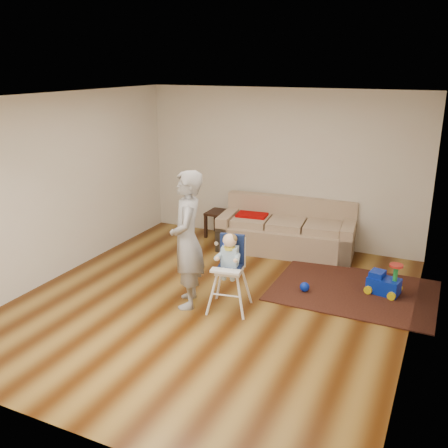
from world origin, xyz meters
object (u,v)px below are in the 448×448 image
at_px(adult, 187,240).
at_px(high_chair, 230,273).
at_px(sofa, 286,226).
at_px(ride_on_toy, 384,277).
at_px(side_table, 221,224).
at_px(toy_ball, 305,287).

bearing_deg(adult, high_chair, 75.05).
height_order(sofa, adult, adult).
bearing_deg(ride_on_toy, side_table, 168.43).
bearing_deg(adult, toy_ball, 101.72).
relative_size(ride_on_toy, high_chair, 0.45).
xyz_separation_m(ride_on_toy, high_chair, (-1.77, -1.31, 0.25)).
bearing_deg(ride_on_toy, toy_ball, -147.01).
height_order(ride_on_toy, toy_ball, ride_on_toy).
bearing_deg(high_chair, side_table, 107.56).
bearing_deg(toy_ball, sofa, 117.50).
relative_size(sofa, side_table, 5.00).
bearing_deg(sofa, ride_on_toy, -37.03).
xyz_separation_m(ride_on_toy, toy_ball, (-1.01, -0.42, -0.17)).
distance_m(toy_ball, high_chair, 1.24).
bearing_deg(sofa, adult, -109.09).
relative_size(high_chair, adult, 0.58).
distance_m(sofa, toy_ball, 1.69).
bearing_deg(adult, side_table, 171.27).
distance_m(sofa, ride_on_toy, 2.07).
xyz_separation_m(side_table, ride_on_toy, (3.12, -1.28, 0.02)).
relative_size(side_table, ride_on_toy, 1.00).
height_order(sofa, high_chair, high_chair).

